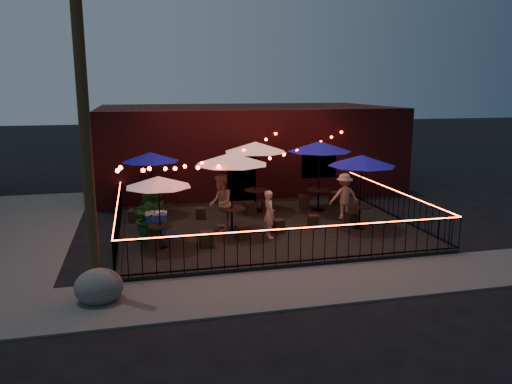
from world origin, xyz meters
TOP-DOWN VIEW (x-y plane):
  - ground at (0.00, 0.00)m, footprint 110.00×110.00m
  - patio at (0.00, 2.00)m, footprint 10.00×8.00m
  - sidewalk at (0.00, -3.25)m, footprint 18.00×2.50m
  - brick_building at (1.00, 9.99)m, footprint 14.00×8.00m
  - utility_pole at (-5.40, -2.60)m, footprint 0.26×0.26m
  - fence_front at (0.00, -2.00)m, footprint 10.00×0.04m
  - fence_left at (-5.00, 2.00)m, footprint 0.04×8.00m
  - fence_right at (5.00, 2.00)m, footprint 0.04×8.00m
  - festoon_lights at (-1.01, 1.70)m, footprint 10.02×8.72m
  - cafe_table_0 at (-3.71, 0.35)m, footprint 2.63×2.63m
  - cafe_table_1 at (-3.80, 4.50)m, footprint 2.49×2.49m
  - cafe_table_2 at (-1.29, 1.39)m, footprint 2.76×2.76m
  - cafe_table_3 at (0.18, 4.15)m, footprint 2.99×2.99m
  - cafe_table_4 at (3.11, 0.91)m, footprint 2.83×2.83m
  - cafe_table_5 at (2.60, 3.62)m, footprint 3.02×3.02m
  - bistro_chair_0 at (-3.88, 0.28)m, footprint 0.46×0.46m
  - bistro_chair_1 at (-2.34, 0.07)m, footprint 0.41×0.41m
  - bistro_chair_2 at (-4.52, 3.51)m, footprint 0.39×0.39m
  - bistro_chair_3 at (-2.10, 3.44)m, footprint 0.36×0.36m
  - bistro_chair_4 at (-1.11, 0.62)m, footprint 0.46×0.46m
  - bistro_chair_5 at (0.22, 1.08)m, footprint 0.44×0.44m
  - bistro_chair_6 at (-0.19, 3.62)m, footprint 0.53×0.53m
  - bistro_chair_7 at (0.56, 3.78)m, footprint 0.40×0.40m
  - bistro_chair_8 at (1.63, 1.48)m, footprint 0.37×0.37m
  - bistro_chair_9 at (3.08, 1.54)m, footprint 0.45×0.45m
  - bistro_chair_10 at (2.24, 4.25)m, footprint 0.53×0.53m
  - bistro_chair_11 at (3.71, 4.44)m, footprint 0.57×0.57m
  - patron_a at (-0.22, 0.58)m, footprint 0.41×0.59m
  - patron_b at (-1.62, 1.69)m, footprint 0.84×1.02m
  - patron_c at (3.09, 2.22)m, footprint 1.10×0.63m
  - potted_shrub_a at (-3.92, 1.23)m, footprint 1.44×1.27m
  - potted_shrub_b at (-4.04, 2.42)m, footprint 0.85×0.71m
  - potted_shrub_c at (-3.74, 4.53)m, footprint 0.75×0.75m
  - cooler at (-3.78, 1.23)m, footprint 0.71×0.54m
  - boulder at (-5.30, -3.02)m, footprint 1.26×1.18m

SIDE VIEW (x-z plane):
  - ground at x=0.00m, z-range 0.00..0.00m
  - sidewalk at x=0.00m, z-range 0.00..0.05m
  - patio at x=0.00m, z-range 0.00..0.15m
  - bistro_chair_8 at x=1.63m, z-range 0.15..0.55m
  - bistro_chair_9 at x=3.08m, z-range 0.15..0.56m
  - bistro_chair_0 at x=-3.88m, z-range 0.15..0.56m
  - bistro_chair_3 at x=-2.10m, z-range 0.15..0.56m
  - bistro_chair_2 at x=-4.52m, z-range 0.15..0.58m
  - bistro_chair_5 at x=0.22m, z-range 0.15..0.59m
  - bistro_chair_7 at x=0.56m, z-range 0.15..0.59m
  - bistro_chair_4 at x=-1.11m, z-range 0.15..0.60m
  - bistro_chair_6 at x=-0.19m, z-range 0.15..0.63m
  - bistro_chair_1 at x=-2.34m, z-range 0.15..0.63m
  - bistro_chair_10 at x=2.24m, z-range 0.15..0.63m
  - boulder at x=-5.30m, z-range 0.00..0.78m
  - bistro_chair_11 at x=3.71m, z-range 0.15..0.67m
  - cooler at x=-3.78m, z-range 0.16..1.05m
  - fence_front at x=0.00m, z-range 0.14..1.18m
  - fence_left at x=-5.00m, z-range 0.14..1.18m
  - fence_right at x=5.00m, z-range 0.14..1.18m
  - potted_shrub_c at x=-3.74m, z-range 0.15..1.45m
  - potted_shrub_b at x=-4.04m, z-range 0.15..1.61m
  - potted_shrub_a at x=-3.92m, z-range 0.15..1.68m
  - patron_a at x=-0.22m, z-range 0.15..1.71m
  - patron_c at x=3.09m, z-range 0.15..1.85m
  - patron_b at x=-1.62m, z-range 0.15..2.10m
  - brick_building at x=1.00m, z-range 0.00..4.00m
  - cafe_table_0 at x=-3.71m, z-range 1.06..3.28m
  - cafe_table_1 at x=-3.80m, z-range 1.14..3.54m
  - cafe_table_4 at x=3.11m, z-range 1.21..3.76m
  - festoon_lights at x=-1.01m, z-range 1.86..3.18m
  - cafe_table_2 at x=-1.29m, z-range 1.27..3.98m
  - cafe_table_3 at x=0.18m, z-range 1.28..4.02m
  - cafe_table_5 at x=2.60m, z-range 1.29..4.04m
  - utility_pole at x=-5.40m, z-range 0.00..8.00m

